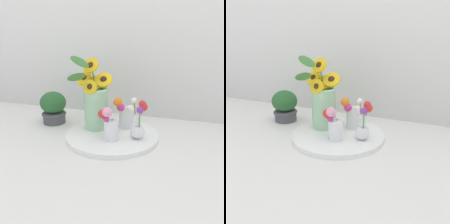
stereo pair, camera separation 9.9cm
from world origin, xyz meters
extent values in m
plane|color=silver|center=(0.00, 0.00, 0.00)|extent=(6.00, 6.00, 0.00)
cylinder|color=white|center=(-0.04, 0.07, 0.01)|extent=(0.43, 0.43, 0.02)
cylinder|color=#99CC9E|center=(-0.13, 0.12, 0.11)|extent=(0.12, 0.12, 0.19)
torus|color=#99CC9E|center=(-0.13, 0.12, 0.21)|extent=(0.12, 0.12, 0.01)
cylinder|color=#4C8438|center=(-0.18, 0.12, 0.15)|extent=(0.06, 0.07, 0.19)
cylinder|color=yellow|center=(-0.21, 0.16, 0.25)|extent=(0.09, 0.07, 0.07)
sphere|color=#382314|center=(-0.21, 0.16, 0.25)|extent=(0.03, 0.03, 0.03)
cylinder|color=#4C8438|center=(-0.13, 0.13, 0.15)|extent=(0.05, 0.02, 0.17)
cylinder|color=yellow|center=(-0.15, 0.14, 0.24)|extent=(0.09, 0.06, 0.09)
sphere|color=#382314|center=(-0.15, 0.14, 0.24)|extent=(0.03, 0.03, 0.03)
cylinder|color=#4C8438|center=(-0.13, 0.14, 0.20)|extent=(0.06, 0.01, 0.24)
cylinder|color=yellow|center=(-0.16, 0.13, 0.32)|extent=(0.09, 0.05, 0.08)
sphere|color=#382314|center=(-0.16, 0.13, 0.32)|extent=(0.03, 0.03, 0.03)
cylinder|color=#4C8438|center=(-0.11, 0.12, 0.16)|extent=(0.02, 0.05, 0.19)
cylinder|color=yellow|center=(-0.10, 0.14, 0.26)|extent=(0.09, 0.07, 0.07)
sphere|color=#382314|center=(-0.10, 0.14, 0.26)|extent=(0.04, 0.04, 0.04)
cylinder|color=#4C8438|center=(-0.17, 0.14, 0.15)|extent=(0.07, 0.02, 0.21)
cylinder|color=yellow|center=(-0.20, 0.14, 0.26)|extent=(0.09, 0.05, 0.08)
sphere|color=#382314|center=(-0.20, 0.14, 0.26)|extent=(0.03, 0.03, 0.03)
cylinder|color=#4C8438|center=(-0.13, 0.09, 0.15)|extent=(0.03, 0.05, 0.17)
cylinder|color=yellow|center=(-0.14, 0.06, 0.24)|extent=(0.07, 0.03, 0.07)
sphere|color=#382314|center=(-0.14, 0.06, 0.24)|extent=(0.03, 0.03, 0.03)
ellipsoid|color=#38702D|center=(-0.19, 0.03, 0.28)|extent=(0.14, 0.12, 0.07)
ellipsoid|color=#38702D|center=(-0.18, 0.06, 0.35)|extent=(0.15, 0.14, 0.05)
cylinder|color=white|center=(-0.02, 0.01, 0.07)|extent=(0.06, 0.06, 0.09)
cylinder|color=#4C8438|center=(-0.03, 0.00, 0.08)|extent=(0.01, 0.02, 0.08)
sphere|color=#C6337A|center=(-0.04, -0.01, 0.12)|extent=(0.03, 0.03, 0.03)
cylinder|color=#4C8438|center=(-0.04, 0.01, 0.09)|extent=(0.03, 0.02, 0.10)
sphere|color=red|center=(-0.05, 0.00, 0.14)|extent=(0.04, 0.04, 0.04)
cylinder|color=#4C8438|center=(-0.02, 0.01, 0.07)|extent=(0.01, 0.02, 0.06)
sphere|color=purple|center=(-0.02, 0.01, 0.10)|extent=(0.03, 0.03, 0.03)
cylinder|color=#4C8438|center=(-0.03, 0.00, 0.10)|extent=(0.01, 0.02, 0.11)
sphere|color=pink|center=(-0.03, -0.01, 0.15)|extent=(0.04, 0.04, 0.04)
sphere|color=white|center=(0.09, 0.05, 0.05)|extent=(0.06, 0.06, 0.06)
cylinder|color=white|center=(0.09, 0.05, 0.11)|extent=(0.03, 0.03, 0.05)
cylinder|color=#568E42|center=(0.09, 0.06, 0.11)|extent=(0.03, 0.02, 0.10)
sphere|color=red|center=(0.11, 0.06, 0.16)|extent=(0.04, 0.04, 0.04)
cylinder|color=#568E42|center=(0.10, 0.04, 0.10)|extent=(0.01, 0.03, 0.11)
sphere|color=purple|center=(0.10, 0.02, 0.16)|extent=(0.03, 0.03, 0.03)
cylinder|color=#568E42|center=(0.07, 0.07, 0.12)|extent=(0.03, 0.03, 0.13)
sphere|color=white|center=(0.06, 0.09, 0.18)|extent=(0.03, 0.03, 0.03)
cylinder|color=#568E42|center=(0.10, 0.05, 0.12)|extent=(0.01, 0.03, 0.12)
sphere|color=red|center=(0.10, 0.07, 0.18)|extent=(0.03, 0.03, 0.03)
cylinder|color=white|center=(0.01, 0.16, 0.07)|extent=(0.07, 0.07, 0.10)
cylinder|color=#4C8438|center=(0.02, 0.15, 0.08)|extent=(0.02, 0.01, 0.09)
sphere|color=white|center=(0.03, 0.15, 0.13)|extent=(0.04, 0.04, 0.04)
cylinder|color=#4C8438|center=(-0.01, 0.14, 0.09)|extent=(0.01, 0.03, 0.08)
sphere|color=#C6337A|center=(-0.01, 0.13, 0.13)|extent=(0.04, 0.04, 0.04)
cylinder|color=#4C8438|center=(-0.02, 0.15, 0.10)|extent=(0.03, 0.03, 0.12)
sphere|color=orange|center=(-0.03, 0.13, 0.16)|extent=(0.04, 0.04, 0.04)
cylinder|color=#4C4C51|center=(-0.40, 0.16, 0.03)|extent=(0.12, 0.12, 0.06)
torus|color=#4C4C51|center=(-0.40, 0.16, 0.05)|extent=(0.13, 0.13, 0.01)
ellipsoid|color=#285B2D|center=(-0.40, 0.16, 0.11)|extent=(0.14, 0.14, 0.12)
camera|label=1|loc=(0.25, -0.82, 0.42)|focal=35.00mm
camera|label=2|loc=(0.34, -0.79, 0.42)|focal=35.00mm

